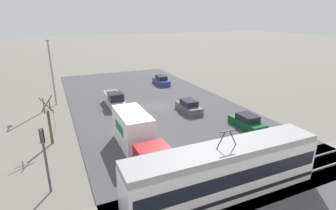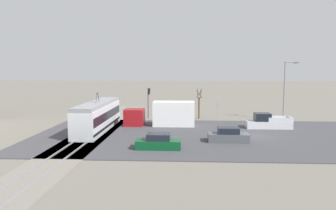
{
  "view_description": "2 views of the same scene",
  "coord_description": "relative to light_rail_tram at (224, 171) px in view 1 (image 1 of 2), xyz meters",
  "views": [
    {
      "loc": [
        12.05,
        30.78,
        11.39
      ],
      "look_at": [
        1.05,
        6.19,
        2.37
      ],
      "focal_mm": 28.0,
      "sensor_mm": 36.0,
      "label": 1
    },
    {
      "loc": [
        -37.03,
        7.81,
        7.76
      ],
      "look_at": [
        6.56,
        10.14,
        2.79
      ],
      "focal_mm": 35.0,
      "sensor_mm": 36.0,
      "label": 2
    }
  ],
  "objects": [
    {
      "name": "ground_plane",
      "position": [
        -2.53,
        -18.63,
        -1.77
      ],
      "size": [
        320.0,
        320.0,
        0.0
      ],
      "primitive_type": "plane",
      "color": "slate"
    },
    {
      "name": "road_surface",
      "position": [
        -2.53,
        -18.63,
        -1.73
      ],
      "size": [
        21.2,
        50.18,
        0.08
      ],
      "color": "#424247",
      "rests_on": "ground"
    },
    {
      "name": "rail_bed",
      "position": [
        -2.53,
        0.0,
        -1.72
      ],
      "size": [
        55.33,
        4.4,
        0.22
      ],
      "color": "gray",
      "rests_on": "ground"
    },
    {
      "name": "light_rail_tram",
      "position": [
        0.0,
        0.0,
        0.0
      ],
      "size": [
        13.72,
        2.67,
        4.61
      ],
      "color": "silver",
      "rests_on": "ground"
    },
    {
      "name": "box_truck",
      "position": [
        3.46,
        -8.0,
        -0.2
      ],
      "size": [
        2.51,
        9.28,
        3.24
      ],
      "color": "maroon",
      "rests_on": "ground"
    },
    {
      "name": "pickup_truck",
      "position": [
        2.36,
        -21.33,
        -0.96
      ],
      "size": [
        1.95,
        5.68,
        1.94
      ],
      "color": "silver",
      "rests_on": "ground"
    },
    {
      "name": "sedan_car_0",
      "position": [
        -8.98,
        -8.26,
        -1.09
      ],
      "size": [
        1.88,
        4.29,
        1.45
      ],
      "rotation": [
        0.0,
        0.0,
        3.14
      ],
      "color": "#0C4723",
      "rests_on": "ground"
    },
    {
      "name": "sedan_car_1",
      "position": [
        -7.94,
        -29.82,
        -1.04
      ],
      "size": [
        1.71,
        4.4,
        1.57
      ],
      "rotation": [
        0.0,
        0.0,
        3.14
      ],
      "color": "navy",
      "rests_on": "ground"
    },
    {
      "name": "sedan_car_2",
      "position": [
        -5.65,
        -15.31,
        -1.07
      ],
      "size": [
        1.82,
        4.2,
        1.5
      ],
      "color": "#4C5156",
      "rests_on": "ground"
    },
    {
      "name": "traffic_light_pole",
      "position": [
        10.67,
        -5.12,
        1.26
      ],
      "size": [
        0.28,
        0.47,
        4.62
      ],
      "color": "#47474C",
      "rests_on": "ground"
    },
    {
      "name": "street_tree",
      "position": [
        10.38,
        -12.91,
        0.35
      ],
      "size": [
        1.11,
        0.92,
        4.67
      ],
      "color": "brown",
      "rests_on": "ground"
    },
    {
      "name": "street_lamp_near_crossing",
      "position": [
        9.59,
        -25.62,
        3.2
      ],
      "size": [
        0.36,
        1.95,
        8.68
      ],
      "color": "gray",
      "rests_on": "ground"
    },
    {
      "name": "no_parking_sign",
      "position": [
        9.99,
        -15.66,
        -0.23
      ],
      "size": [
        0.32,
        0.08,
        2.56
      ],
      "color": "gray",
      "rests_on": "ground"
    }
  ]
}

